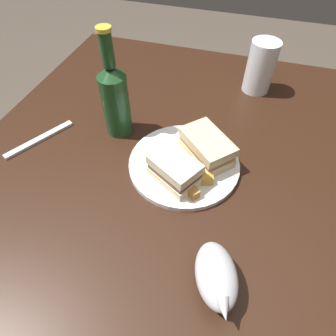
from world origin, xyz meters
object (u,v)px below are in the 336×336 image
gravy_boat (216,276)px  cider_bottle (115,98)px  fork (40,139)px  plate (184,164)px  sandwich_half_left (175,170)px  sandwich_half_right (207,147)px  pint_glass (260,70)px

gravy_boat → cider_bottle: (-0.31, -0.31, 0.06)m
cider_bottle → fork: 0.22m
plate → sandwich_half_left: bearing=-7.9°
plate → sandwich_half_right: size_ratio=1.77×
plate → cider_bottle: cider_bottle is taller
sandwich_half_left → cider_bottle: 0.23m
sandwich_half_left → pint_glass: bearing=162.2°
gravy_boat → cider_bottle: bearing=-135.8°
sandwich_half_right → pint_glass: bearing=165.8°
sandwich_half_right → cider_bottle: size_ratio=0.55×
pint_glass → cider_bottle: size_ratio=0.56×
plate → sandwich_half_left: size_ratio=2.04×
pint_glass → fork: 0.62m
plate → gravy_boat: gravy_boat is taller
plate → cider_bottle: size_ratio=0.97×
plate → gravy_boat: bearing=25.6°
plate → sandwich_half_left: (0.05, -0.01, 0.03)m
plate → cider_bottle: 0.22m
plate → cider_bottle: bearing=-110.3°
sandwich_half_right → pint_glass: (-0.32, 0.08, 0.02)m
cider_bottle → fork: cider_bottle is taller
pint_glass → gravy_boat: (0.60, -0.01, -0.02)m
pint_glass → fork: (0.38, -0.49, -0.06)m
fork → sandwich_half_left: bearing=-66.3°
sandwich_half_right → fork: bearing=-82.0°
gravy_boat → sandwich_half_right: bearing=-164.9°
sandwich_half_left → cider_bottle: cider_bottle is taller
sandwich_half_right → gravy_boat: 0.29m
plate → cider_bottle: (-0.07, -0.19, 0.09)m
sandwich_half_left → gravy_boat: 0.23m
plate → sandwich_half_right: (-0.03, 0.04, 0.03)m
sandwich_half_right → pint_glass: 0.33m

